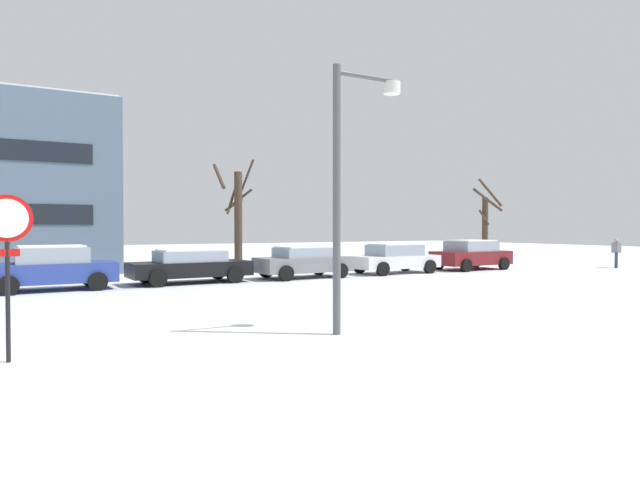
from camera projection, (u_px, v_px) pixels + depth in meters
ground_plane at (152, 330)px, 11.57m from camera, size 120.00×120.00×0.00m
road_surface at (122, 307)px, 14.81m from camera, size 80.00×9.42×0.00m
stop_sign at (7, 245)px, 8.74m from camera, size 0.76×0.14×2.68m
street_lamp at (349, 170)px, 11.11m from camera, size 1.62×0.36×5.41m
parked_car_blue at (52, 268)px, 18.82m from camera, size 4.16×2.23×1.55m
parked_car_black at (190, 265)px, 21.34m from camera, size 4.65×2.27×1.32m
parked_car_gray at (303, 261)px, 23.50m from camera, size 4.13×2.18×1.37m
parked_car_white at (395, 258)px, 25.86m from camera, size 4.35×2.14×1.41m
parked_car_maroon at (471, 255)px, 28.19m from camera, size 4.21×2.27×1.53m
pedestrian_crossing at (616, 251)px, 29.39m from camera, size 0.40×0.44×1.59m
tree_far_right at (486, 225)px, 32.22m from camera, size 1.67×1.40×5.00m
tree_far_left at (237, 216)px, 25.84m from camera, size 1.85×1.92×5.40m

